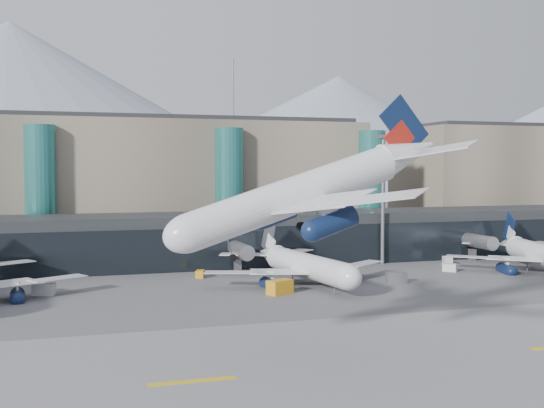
{
  "coord_description": "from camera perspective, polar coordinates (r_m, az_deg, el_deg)",
  "views": [
    {
      "loc": [
        -30.99,
        -74.23,
        19.03
      ],
      "look_at": [
        2.0,
        32.0,
        13.2
      ],
      "focal_mm": 45.0,
      "sensor_mm": 36.0,
      "label": 1
    }
  ],
  "objects": [
    {
      "name": "veh_h",
      "position": [
        103.69,
        0.65,
        -6.97
      ],
      "size": [
        4.44,
        3.64,
        2.17
      ],
      "primitive_type": "cube",
      "rotation": [
        0.0,
        0.0,
        0.48
      ],
      "color": "orange",
      "rests_on": "ground"
    },
    {
      "name": "veh_d",
      "position": [
        139.55,
        14.46,
        -4.61
      ],
      "size": [
        2.19,
        3.03,
        1.56
      ],
      "primitive_type": "cube",
      "rotation": [
        0.0,
        0.0,
        1.28
      ],
      "color": "silver",
      "rests_on": "ground"
    },
    {
      "name": "concourse",
      "position": [
        136.27,
        -4.03,
        -2.93
      ],
      "size": [
        170.0,
        27.0,
        10.0
      ],
      "color": "black",
      "rests_on": "ground"
    },
    {
      "name": "veh_c",
      "position": [
        115.63,
        10.35,
        -6.07
      ],
      "size": [
        3.56,
        2.38,
        1.82
      ],
      "primitive_type": "cube",
      "rotation": [
        0.0,
        0.0,
        -0.21
      ],
      "color": "#4C4C51",
      "rests_on": "ground"
    },
    {
      "name": "veh_a",
      "position": [
        108.46,
        -18.54,
        -6.78
      ],
      "size": [
        3.56,
        2.54,
        1.81
      ],
      "primitive_type": "cube",
      "rotation": [
        0.0,
        0.0,
        -0.25
      ],
      "color": "silver",
      "rests_on": "ground"
    },
    {
      "name": "mountain_ridge",
      "position": [
        457.44,
        -11.4,
        6.29
      ],
      "size": [
        910.0,
        400.0,
        110.0
      ],
      "color": "gray",
      "rests_on": "ground"
    },
    {
      "name": "runway_markings",
      "position": [
        69.49,
        10.23,
        -12.9
      ],
      "size": [
        128.0,
        1.0,
        0.02
      ],
      "color": "gold",
      "rests_on": "ground"
    },
    {
      "name": "hero_jet",
      "position": [
        67.76,
        3.96,
        2.0
      ],
      "size": [
        32.04,
        32.09,
        10.41
      ],
      "rotation": [
        0.0,
        -0.29,
        0.13
      ],
      "color": "silver",
      "rests_on": "ground"
    },
    {
      "name": "terminal_main",
      "position": [
        164.38,
        -15.16,
        1.64
      ],
      "size": [
        130.0,
        30.0,
        31.0
      ],
      "color": "gray",
      "rests_on": "ground"
    },
    {
      "name": "veh_g",
      "position": [
        130.37,
        14.66,
        -5.17
      ],
      "size": [
        2.78,
        2.82,
        1.46
      ],
      "primitive_type": "cube",
      "rotation": [
        0.0,
        0.0,
        -0.81
      ],
      "color": "silver",
      "rests_on": "ground"
    },
    {
      "name": "veh_b",
      "position": [
        119.77,
        -6.03,
        -5.85
      ],
      "size": [
        2.08,
        2.58,
        1.29
      ],
      "primitive_type": "cube",
      "rotation": [
        0.0,
        0.0,
        1.21
      ],
      "color": "orange",
      "rests_on": "ground"
    },
    {
      "name": "ground",
      "position": [
        82.66,
        5.35,
        -10.32
      ],
      "size": [
        900.0,
        900.0,
        0.0
      ],
      "primitive_type": "plane",
      "color": "#515154",
      "rests_on": "ground"
    },
    {
      "name": "terminal_east",
      "position": [
        207.02,
        20.25,
        1.82
      ],
      "size": [
        70.0,
        30.0,
        31.0
      ],
      "color": "gray",
      "rests_on": "ground"
    },
    {
      "name": "jet_parked_mid",
      "position": [
        113.95,
        2.24,
        -4.44
      ],
      "size": [
        34.8,
        34.78,
        11.3
      ],
      "rotation": [
        0.0,
        0.0,
        1.7
      ],
      "color": "silver",
      "rests_on": "ground"
    },
    {
      "name": "runway_strip",
      "position": [
        69.5,
        10.23,
        -12.92
      ],
      "size": [
        400.0,
        40.0,
        0.04
      ],
      "primitive_type": "cube",
      "color": "slate",
      "rests_on": "ground"
    },
    {
      "name": "lightmast_mid",
      "position": [
        136.68,
        9.26,
        1.03
      ],
      "size": [
        3.0,
        1.2,
        25.6
      ],
      "color": "slate",
      "rests_on": "ground"
    },
    {
      "name": "teal_towers",
      "position": [
        149.19,
        -11.08,
        1.02
      ],
      "size": [
        116.4,
        19.4,
        46.0
      ],
      "color": "#28716D",
      "rests_on": "ground"
    },
    {
      "name": "jet_parked_right",
      "position": [
        136.95,
        21.11,
        -3.36
      ],
      "size": [
        34.5,
        35.77,
        11.49
      ],
      "rotation": [
        0.0,
        0.0,
        1.31
      ],
      "color": "silver",
      "rests_on": "ground"
    }
  ]
}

